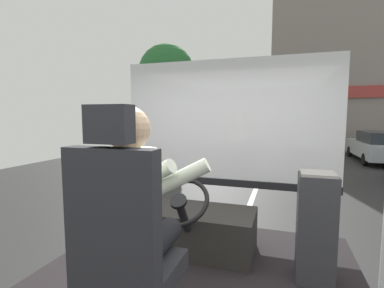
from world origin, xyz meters
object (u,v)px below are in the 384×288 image
object	(u,v)px
bus_driver	(134,202)
steering_console	(196,229)
parked_car_silver	(383,146)
parked_car_charcoal	(354,138)
parked_car_red	(338,133)
driver_seat	(125,253)
fare_box	(316,227)

from	to	relation	value
bus_driver	steering_console	size ratio (longest dim) A/B	0.78
parked_car_silver	parked_car_charcoal	size ratio (longest dim) A/B	1.06
bus_driver	parked_car_silver	bearing A→B (deg)	68.56
parked_car_red	parked_car_silver	bearing A→B (deg)	-88.91
parked_car_charcoal	driver_seat	bearing A→B (deg)	-105.48
steering_console	fare_box	xyz separation A→B (m)	(1.03, -0.17, 0.22)
steering_console	parked_car_red	bearing A→B (deg)	77.24
parked_car_charcoal	parked_car_red	size ratio (longest dim) A/B	0.95
bus_driver	parked_car_charcoal	bearing A→B (deg)	74.43
driver_seat	bus_driver	size ratio (longest dim) A/B	1.57
bus_driver	parked_car_red	size ratio (longest dim) A/B	0.21
driver_seat	parked_car_charcoal	world-z (taller)	driver_seat
parked_car_silver	parked_car_charcoal	distance (m)	4.82
bus_driver	fare_box	size ratio (longest dim) A/B	0.99
driver_seat	parked_car_red	distance (m)	21.90
parked_car_silver	parked_car_charcoal	bearing A→B (deg)	90.39
parked_car_silver	parked_car_red	world-z (taller)	parked_car_red
parked_car_charcoal	parked_car_red	distance (m)	4.42
bus_driver	parked_car_red	world-z (taller)	bus_driver
driver_seat	parked_car_red	bearing A→B (deg)	77.97
fare_box	parked_car_red	xyz separation A→B (m)	(3.53, 20.33, -0.37)
steering_console	fare_box	size ratio (longest dim) A/B	1.26
steering_console	parked_car_charcoal	world-z (taller)	steering_console
bus_driver	parked_car_charcoal	world-z (taller)	bus_driver
steering_console	parked_car_charcoal	bearing A→B (deg)	73.36
parked_car_red	fare_box	bearing A→B (deg)	-99.85
fare_box	bus_driver	bearing A→B (deg)	-136.68
bus_driver	parked_car_red	distance (m)	21.80
bus_driver	parked_car_silver	size ratio (longest dim) A/B	0.21
driver_seat	parked_car_charcoal	distance (m)	17.65
driver_seat	steering_console	xyz separation A→B (m)	(-0.00, 1.25, -0.37)
driver_seat	parked_car_red	world-z (taller)	driver_seat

